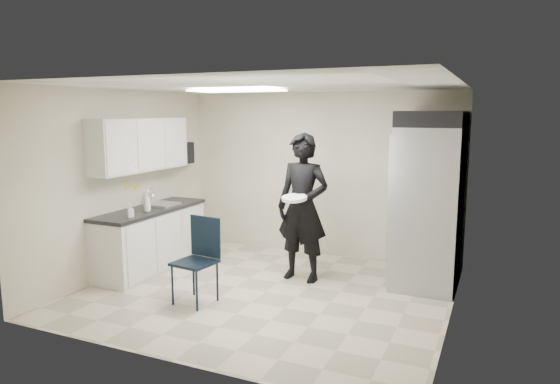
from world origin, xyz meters
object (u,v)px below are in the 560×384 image
at_px(lower_counter, 151,240).
at_px(man_tuxedo, 303,208).
at_px(commercial_fridge, 430,206).
at_px(folding_chair, 195,263).

xyz_separation_m(lower_counter, man_tuxedo, (2.20, 0.46, 0.58)).
bearing_deg(lower_counter, man_tuxedo, 11.89).
bearing_deg(commercial_fridge, man_tuxedo, -158.85).
xyz_separation_m(folding_chair, man_tuxedo, (0.86, 1.34, 0.51)).
relative_size(lower_counter, folding_chair, 1.89).
bearing_deg(man_tuxedo, folding_chair, -118.16).
xyz_separation_m(lower_counter, folding_chair, (1.33, -0.88, 0.07)).
distance_m(lower_counter, man_tuxedo, 2.32).
xyz_separation_m(commercial_fridge, folding_chair, (-2.45, -1.95, -0.55)).
relative_size(lower_counter, commercial_fridge, 0.90).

